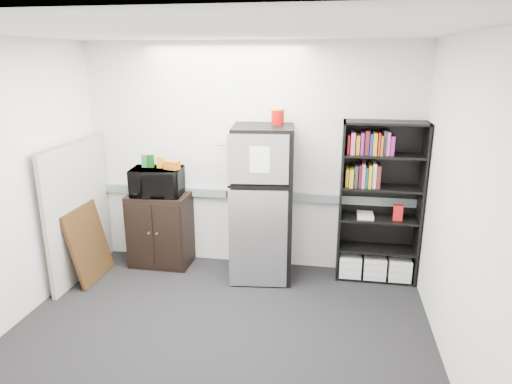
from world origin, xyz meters
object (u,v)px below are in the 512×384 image
cubicle_partition (79,210)px  microwave (157,182)px  cabinet (161,230)px  refrigerator (263,204)px  bookshelf (379,204)px

cubicle_partition → microwave: cubicle_partition is taller
cabinet → cubicle_partition: bearing=-152.7°
cubicle_partition → refrigerator: (2.11, 0.34, 0.08)m
cubicle_partition → microwave: size_ratio=2.72×
microwave → refrigerator: (1.30, -0.06, -0.18)m
cabinet → microwave: size_ratio=1.53×
bookshelf → cabinet: bearing=-178.6°
cubicle_partition → cabinet: cubicle_partition is taller
cubicle_partition → refrigerator: bearing=9.2°
bookshelf → microwave: 2.62m
cubicle_partition → microwave: bearing=26.4°
cubicle_partition → microwave: 0.95m
cabinet → microwave: 0.62m
cubicle_partition → cabinet: (0.82, 0.42, -0.36)m
bookshelf → cubicle_partition: (-3.43, -0.49, -0.10)m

